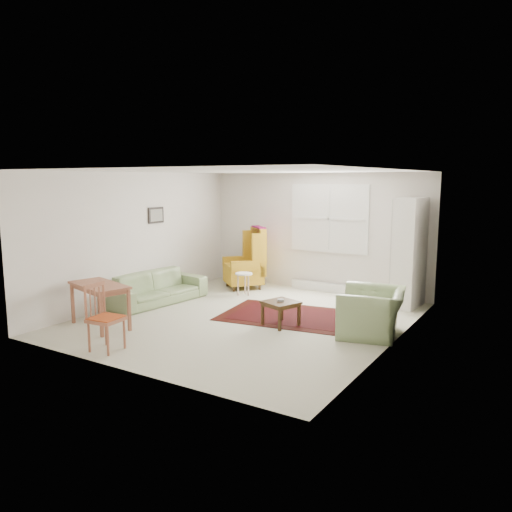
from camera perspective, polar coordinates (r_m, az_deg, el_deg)
The scene contains 10 objects.
room at distance 8.50m, azimuth -0.20°, elevation 1.29°, with size 5.04×5.54×2.51m.
rug at distance 8.76m, azimuth 4.38°, elevation -6.82°, with size 2.48×1.59×0.02m, color black, non-canonical shape.
sofa at distance 9.79m, azimuth -11.33°, elevation -2.92°, with size 2.03×0.79×0.82m, color gray.
armchair at distance 7.86m, azimuth 13.12°, elevation -5.77°, with size 1.09×0.95×0.85m, color gray.
wingback_chair at distance 10.87m, azimuth -1.46°, elevation -0.17°, with size 0.78×0.82×1.35m, color gold, non-canonical shape.
coffee_table at distance 8.17m, azimuth 2.84°, elevation -6.57°, with size 0.50×0.50×0.41m, color #3A2512, non-canonical shape.
stool at distance 10.26m, azimuth -1.40°, elevation -3.20°, with size 0.35×0.35×0.47m, color white, non-canonical shape.
cabinet at distance 9.66m, azimuth 17.13°, elevation 0.36°, with size 0.43×0.81×2.03m, color white, non-canonical shape.
desk at distance 8.44m, azimuth -17.39°, elevation -5.42°, with size 1.12×0.56×0.71m, color #97583D, non-canonical shape.
desk_chair at distance 7.25m, azimuth -16.77°, elevation -6.75°, with size 0.41×0.41×0.94m, color #97583D, non-canonical shape.
Camera 1 is at (4.47, -6.95, 2.37)m, focal length 35.00 mm.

